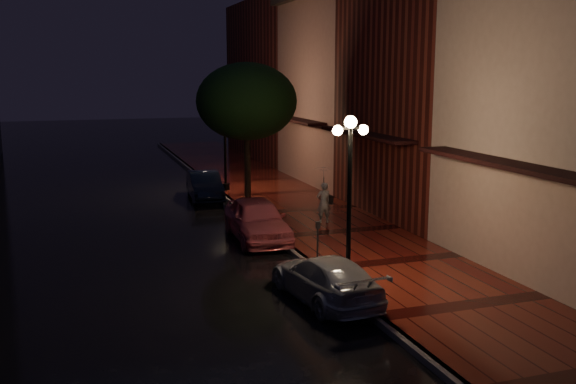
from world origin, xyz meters
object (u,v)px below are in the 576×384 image
object	(u,v)px
streetlamp_far	(225,137)
street_tree	(247,104)
navy_car	(205,186)
parking_meter	(318,237)
silver_car	(325,279)
pink_car	(257,219)
woman_with_umbrella	(324,186)
streetlamp_near	(349,189)

from	to	relation	value
streetlamp_far	street_tree	size ratio (longest dim) A/B	0.74
navy_car	parking_meter	xyz separation A→B (m)	(1.10, -10.93, 0.25)
streetlamp_far	silver_car	size ratio (longest dim) A/B	1.11
streetlamp_far	pink_car	bearing A→B (deg)	-96.24
woman_with_umbrella	navy_car	bearing A→B (deg)	-63.64
streetlamp_near	woman_with_umbrella	distance (m)	6.72
streetlamp_near	navy_car	world-z (taller)	streetlamp_near
woman_with_umbrella	parking_meter	distance (m)	4.94
navy_car	street_tree	bearing A→B (deg)	-47.04
street_tree	silver_car	world-z (taller)	street_tree
pink_car	streetlamp_far	bearing A→B (deg)	85.68
street_tree	silver_car	bearing A→B (deg)	-95.86
streetlamp_far	parking_meter	distance (m)	12.24
navy_car	parking_meter	size ratio (longest dim) A/B	3.15
street_tree	navy_car	bearing A→B (deg)	129.05
streetlamp_far	street_tree	distance (m)	3.44
pink_car	silver_car	bearing A→B (deg)	-88.08
navy_car	woman_with_umbrella	bearing A→B (deg)	-60.60
pink_car	parking_meter	distance (m)	3.52
street_tree	pink_car	distance (m)	6.80
navy_car	silver_car	world-z (taller)	navy_car
navy_car	parking_meter	bearing A→B (deg)	-80.32
pink_car	parking_meter	bearing A→B (deg)	-74.46
silver_car	pink_car	bearing A→B (deg)	-95.66
streetlamp_near	pink_car	bearing A→B (deg)	100.14
pink_car	woman_with_umbrella	size ratio (longest dim) A/B	2.01
pink_car	streetlamp_near	bearing A→B (deg)	-77.93
street_tree	streetlamp_near	bearing A→B (deg)	-91.35
pink_car	street_tree	bearing A→B (deg)	79.91
streetlamp_far	silver_car	bearing A→B (deg)	-93.68
navy_car	silver_car	distance (m)	13.61
streetlamp_near	navy_car	size ratio (longest dim) A/B	1.16
silver_car	parking_meter	xyz separation A→B (m)	(0.83, 2.68, 0.30)
pink_car	navy_car	size ratio (longest dim) A/B	1.12
silver_car	streetlamp_far	bearing A→B (deg)	-99.33
street_tree	navy_car	distance (m)	4.33
streetlamp_far	navy_car	world-z (taller)	streetlamp_far
navy_car	streetlamp_far	bearing A→B (deg)	47.82
street_tree	parking_meter	xyz separation A→B (m)	(-0.38, -9.10, -3.38)
pink_car	silver_car	distance (m)	6.10
streetlamp_near	streetlamp_far	size ratio (longest dim) A/B	1.00
street_tree	parking_meter	bearing A→B (deg)	-92.39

